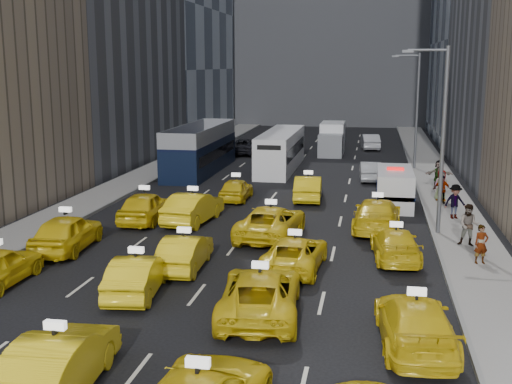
# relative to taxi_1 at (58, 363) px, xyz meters

# --- Properties ---
(ground) EXTENTS (160.00, 160.00, 0.00)m
(ground) POSITION_rel_taxi_1_xyz_m (1.52, 5.44, -0.80)
(ground) COLOR black
(ground) RESTS_ON ground
(sidewalk_west) EXTENTS (3.00, 90.00, 0.15)m
(sidewalk_west) POSITION_rel_taxi_1_xyz_m (-8.98, 30.44, -0.73)
(sidewalk_west) COLOR gray
(sidewalk_west) RESTS_ON ground
(sidewalk_east) EXTENTS (3.00, 90.00, 0.15)m
(sidewalk_east) POSITION_rel_taxi_1_xyz_m (12.02, 30.44, -0.73)
(sidewalk_east) COLOR gray
(sidewalk_east) RESTS_ON ground
(curb_west) EXTENTS (0.15, 90.00, 0.18)m
(curb_west) POSITION_rel_taxi_1_xyz_m (-7.53, 30.44, -0.71)
(curb_west) COLOR slate
(curb_west) RESTS_ON ground
(curb_east) EXTENTS (0.15, 90.00, 0.18)m
(curb_east) POSITION_rel_taxi_1_xyz_m (10.57, 30.44, -0.71)
(curb_east) COLOR slate
(curb_east) RESTS_ON ground
(streetlight_near) EXTENTS (2.15, 0.22, 9.00)m
(streetlight_near) POSITION_rel_taxi_1_xyz_m (10.70, 17.44, 4.12)
(streetlight_near) COLOR #595B60
(streetlight_near) RESTS_ON ground
(streetlight_far) EXTENTS (2.15, 0.22, 9.00)m
(streetlight_far) POSITION_rel_taxi_1_xyz_m (10.70, 37.44, 4.12)
(streetlight_far) COLOR #595B60
(streetlight_far) RESTS_ON ground
(taxi_1) EXTENTS (2.02, 4.98, 1.61)m
(taxi_1) POSITION_rel_taxi_1_xyz_m (0.00, 0.00, 0.00)
(taxi_1) COLOR yellow
(taxi_1) RESTS_ON ground
(taxi_5) EXTENTS (2.07, 4.54, 1.44)m
(taxi_5) POSITION_rel_taxi_1_xyz_m (-0.60, 7.10, -0.08)
(taxi_5) COLOR yellow
(taxi_5) RESTS_ON ground
(taxi_6) EXTENTS (3.03, 5.68, 1.52)m
(taxi_6) POSITION_rel_taxi_1_xyz_m (4.11, 5.95, -0.04)
(taxi_6) COLOR yellow
(taxi_6) RESTS_ON ground
(taxi_7) EXTENTS (2.49, 5.27, 1.49)m
(taxi_7) POSITION_rel_taxi_1_xyz_m (8.99, 4.42, -0.06)
(taxi_7) COLOR yellow
(taxi_7) RESTS_ON ground
(taxi_8) EXTENTS (2.30, 4.98, 1.65)m
(taxi_8) POSITION_rel_taxi_1_xyz_m (-5.68, 11.82, 0.02)
(taxi_8) COLOR yellow
(taxi_8) RESTS_ON ground
(taxi_9) EXTENTS (1.68, 4.35, 1.41)m
(taxi_9) POSITION_rel_taxi_1_xyz_m (0.24, 10.23, -0.10)
(taxi_9) COLOR yellow
(taxi_9) RESTS_ON ground
(taxi_10) EXTENTS (2.48, 4.89, 1.32)m
(taxi_10) POSITION_rel_taxi_1_xyz_m (4.62, 11.01, -0.14)
(taxi_10) COLOR yellow
(taxi_10) RESTS_ON ground
(taxi_11) EXTENTS (2.24, 4.73, 1.33)m
(taxi_11) POSITION_rel_taxi_1_xyz_m (8.67, 13.04, -0.14)
(taxi_11) COLOR yellow
(taxi_11) RESTS_ON ground
(taxi_12) EXTENTS (2.10, 4.82, 1.62)m
(taxi_12) POSITION_rel_taxi_1_xyz_m (-4.10, 17.48, 0.01)
(taxi_12) COLOR yellow
(taxi_12) RESTS_ON ground
(taxi_13) EXTENTS (2.24, 5.05, 1.61)m
(taxi_13) POSITION_rel_taxi_1_xyz_m (-1.55, 17.75, 0.00)
(taxi_13) COLOR yellow
(taxi_13) RESTS_ON ground
(taxi_14) EXTENTS (3.01, 5.76, 1.55)m
(taxi_14) POSITION_rel_taxi_1_xyz_m (2.92, 15.52, -0.03)
(taxi_14) COLOR yellow
(taxi_14) RESTS_ON ground
(taxi_15) EXTENTS (2.51, 5.60, 1.60)m
(taxi_15) POSITION_rel_taxi_1_xyz_m (7.90, 17.90, -0.00)
(taxi_15) COLOR yellow
(taxi_15) RESTS_ON ground
(taxi_16) EXTENTS (1.62, 3.98, 1.35)m
(taxi_16) POSITION_rel_taxi_1_xyz_m (-0.54, 23.70, -0.13)
(taxi_16) COLOR yellow
(taxi_16) RESTS_ON ground
(taxi_17) EXTENTS (1.86, 4.63, 1.50)m
(taxi_17) POSITION_rel_taxi_1_xyz_m (3.77, 24.54, -0.05)
(taxi_17) COLOR yellow
(taxi_17) RESTS_ON ground
(nypd_van) EXTENTS (2.41, 5.43, 2.28)m
(nypd_van) POSITION_rel_taxi_1_xyz_m (8.90, 23.87, 0.23)
(nypd_van) COLOR silver
(nypd_van) RESTS_ON ground
(double_decker) EXTENTS (2.94, 12.21, 3.54)m
(double_decker) POSITION_rel_taxi_1_xyz_m (-5.45, 33.52, 0.95)
(double_decker) COLOR black
(double_decker) RESTS_ON ground
(city_bus) EXTENTS (3.36, 11.74, 2.99)m
(city_bus) POSITION_rel_taxi_1_xyz_m (0.45, 35.74, 0.68)
(city_bus) COLOR silver
(city_bus) RESTS_ON ground
(box_truck) EXTENTS (2.17, 6.22, 2.84)m
(box_truck) POSITION_rel_taxi_1_xyz_m (3.83, 45.38, 0.58)
(box_truck) COLOR white
(box_truck) RESTS_ON ground
(misc_car_0) EXTENTS (1.68, 4.20, 1.36)m
(misc_car_0) POSITION_rel_taxi_1_xyz_m (7.44, 32.07, -0.12)
(misc_car_0) COLOR #9DA0A4
(misc_car_0) RESTS_ON ground
(misc_car_1) EXTENTS (2.41, 5.20, 1.44)m
(misc_car_1) POSITION_rel_taxi_1_xyz_m (-3.96, 43.72, -0.08)
(misc_car_1) COLOR black
(misc_car_1) RESTS_ON ground
(misc_car_2) EXTENTS (2.53, 5.02, 1.40)m
(misc_car_2) POSITION_rel_taxi_1_xyz_m (3.52, 52.48, -0.10)
(misc_car_2) COLOR slate
(misc_car_2) RESTS_ON ground
(misc_car_3) EXTENTS (1.73, 4.05, 1.36)m
(misc_car_3) POSITION_rel_taxi_1_xyz_m (-1.00, 47.63, -0.12)
(misc_car_3) COLOR black
(misc_car_3) RESTS_ON ground
(misc_car_4) EXTENTS (2.07, 4.67, 1.49)m
(misc_car_4) POSITION_rel_taxi_1_xyz_m (7.26, 49.38, -0.06)
(misc_car_4) COLOR #A9ABB1
(misc_car_4) RESTS_ON ground
(pedestrian_0) EXTENTS (0.68, 0.55, 1.62)m
(pedestrian_0) POSITION_rel_taxi_1_xyz_m (12.07, 12.69, 0.16)
(pedestrian_0) COLOR gray
(pedestrian_0) RESTS_ON sidewalk_east
(pedestrian_1) EXTENTS (1.01, 0.68, 1.91)m
(pedestrian_1) POSITION_rel_taxi_1_xyz_m (11.93, 15.28, 0.30)
(pedestrian_1) COLOR gray
(pedestrian_1) RESTS_ON sidewalk_east
(pedestrian_2) EXTENTS (1.28, 0.87, 1.83)m
(pedestrian_2) POSITION_rel_taxi_1_xyz_m (11.93, 20.57, 0.26)
(pedestrian_2) COLOR gray
(pedestrian_2) RESTS_ON sidewalk_east
(pedestrian_3) EXTENTS (0.99, 0.47, 1.66)m
(pedestrian_3) POSITION_rel_taxi_1_xyz_m (11.62, 24.28, 0.18)
(pedestrian_3) COLOR gray
(pedestrian_3) RESTS_ON sidewalk_east
(pedestrian_4) EXTENTS (1.03, 0.81, 1.86)m
(pedestrian_4) POSITION_rel_taxi_1_xyz_m (11.65, 25.16, 0.28)
(pedestrian_4) COLOR gray
(pedestrian_4) RESTS_ON sidewalk_east
(pedestrian_5) EXTENTS (1.77, 0.58, 1.89)m
(pedestrian_5) POSITION_rel_taxi_1_xyz_m (11.85, 28.87, 0.29)
(pedestrian_5) COLOR gray
(pedestrian_5) RESTS_ON sidewalk_east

